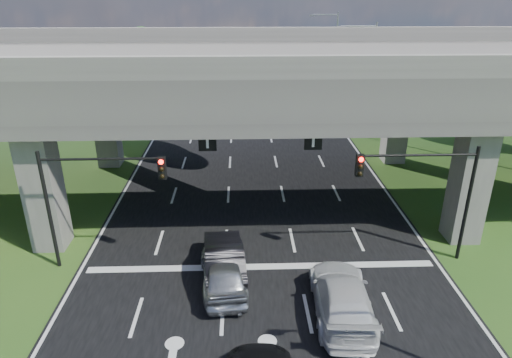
{
  "coord_description": "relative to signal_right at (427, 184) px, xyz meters",
  "views": [
    {
      "loc": [
        -0.92,
        -15.44,
        12.79
      ],
      "look_at": [
        -0.16,
        6.66,
        3.39
      ],
      "focal_mm": 32.0,
      "sensor_mm": 36.0,
      "label": 1
    }
  ],
  "objects": [
    {
      "name": "ground",
      "position": [
        -7.82,
        -3.94,
        -4.19
      ],
      "size": [
        160.0,
        160.0,
        0.0
      ],
      "primitive_type": "plane",
      "color": "#224C18",
      "rests_on": "ground"
    },
    {
      "name": "road",
      "position": [
        -7.82,
        6.06,
        -4.17
      ],
      "size": [
        18.0,
        120.0,
        0.03
      ],
      "primitive_type": "cube",
      "color": "black",
      "rests_on": "ground"
    },
    {
      "name": "overpass",
      "position": [
        -7.82,
        8.06,
        3.73
      ],
      "size": [
        80.0,
        15.0,
        10.0
      ],
      "color": "#3D3A37",
      "rests_on": "ground"
    },
    {
      "name": "warehouse",
      "position": [
        -33.82,
        31.06,
        -2.19
      ],
      "size": [
        20.0,
        10.0,
        4.0
      ],
      "primitive_type": "cube",
      "color": "#9E9E99",
      "rests_on": "ground"
    },
    {
      "name": "signal_right",
      "position": [
        0.0,
        0.0,
        0.0
      ],
      "size": [
        5.76,
        0.54,
        6.0
      ],
      "color": "black",
      "rests_on": "ground"
    },
    {
      "name": "signal_left",
      "position": [
        -15.65,
        0.0,
        0.0
      ],
      "size": [
        5.76,
        0.54,
        6.0
      ],
      "color": "black",
      "rests_on": "ground"
    },
    {
      "name": "streetlight_far",
      "position": [
        2.27,
        20.06,
        1.66
      ],
      "size": [
        3.38,
        0.25,
        10.0
      ],
      "color": "gray",
      "rests_on": "ground"
    },
    {
      "name": "streetlight_beyond",
      "position": [
        2.27,
        36.06,
        1.66
      ],
      "size": [
        3.38,
        0.25,
        10.0
      ],
      "color": "gray",
      "rests_on": "ground"
    },
    {
      "name": "tree_left_near",
      "position": [
        -21.78,
        22.06,
        0.63
      ],
      "size": [
        4.5,
        4.5,
        7.8
      ],
      "color": "black",
      "rests_on": "ground"
    },
    {
      "name": "tree_left_mid",
      "position": [
        -24.78,
        30.06,
        -0.01
      ],
      "size": [
        3.91,
        3.9,
        6.76
      ],
      "color": "black",
      "rests_on": "ground"
    },
    {
      "name": "tree_left_far",
      "position": [
        -20.78,
        38.06,
        0.95
      ],
      "size": [
        4.8,
        4.8,
        8.32
      ],
      "color": "black",
      "rests_on": "ground"
    },
    {
      "name": "tree_right_near",
      "position": [
        5.22,
        24.06,
        0.31
      ],
      "size": [
        4.2,
        4.2,
        7.28
      ],
      "color": "black",
      "rests_on": "ground"
    },
    {
      "name": "tree_right_mid",
      "position": [
        8.22,
        32.06,
        -0.01
      ],
      "size": [
        3.91,
        3.9,
        6.76
      ],
      "color": "black",
      "rests_on": "ground"
    },
    {
      "name": "tree_right_far",
      "position": [
        4.22,
        40.06,
        0.63
      ],
      "size": [
        4.5,
        4.5,
        7.8
      ],
      "color": "black",
      "rests_on": "ground"
    },
    {
      "name": "car_silver",
      "position": [
        -9.62,
        -1.94,
        -3.31
      ],
      "size": [
        2.48,
        5.14,
        1.69
      ],
      "primitive_type": "imported",
      "rotation": [
        0.0,
        0.0,
        3.24
      ],
      "color": "#ABAEB3",
      "rests_on": "road"
    },
    {
      "name": "car_dark",
      "position": [
        -9.62,
        -0.94,
        -3.31
      ],
      "size": [
        2.25,
        5.29,
        1.7
      ],
      "primitive_type": "imported",
      "rotation": [
        0.0,
        0.0,
        3.23
      ],
      "color": "black",
      "rests_on": "road"
    },
    {
      "name": "car_white",
      "position": [
        -4.64,
        -4.01,
        -3.33
      ],
      "size": [
        2.64,
        5.85,
        1.66
      ],
      "primitive_type": "imported",
      "rotation": [
        0.0,
        0.0,
        3.09
      ],
      "color": "silver",
      "rests_on": "road"
    }
  ]
}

